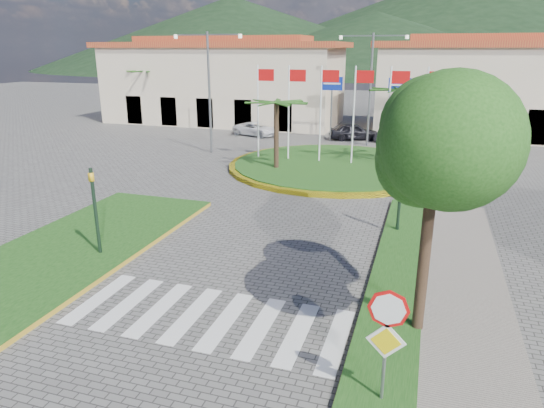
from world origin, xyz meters
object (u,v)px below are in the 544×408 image
(deciduous_tree, at_px, (438,132))
(car_dark_a, at_px, (354,132))
(roundabout_island, at_px, (333,165))
(car_dark_b, at_px, (397,137))
(stop_sign, at_px, (387,330))
(white_van, at_px, (255,129))

(deciduous_tree, bearing_deg, car_dark_a, 102.16)
(roundabout_island, distance_m, car_dark_a, 10.07)
(deciduous_tree, xyz_separation_m, car_dark_b, (-2.43, 26.17, -4.64))
(roundabout_island, height_order, car_dark_b, roundabout_island)
(stop_sign, height_order, car_dark_a, stop_sign)
(stop_sign, distance_m, white_van, 32.38)
(white_van, bearing_deg, roundabout_island, -120.68)
(car_dark_a, bearing_deg, white_van, 74.55)
(roundabout_island, xyz_separation_m, car_dark_b, (3.06, 9.17, 0.37))
(white_van, height_order, car_dark_b, white_van)
(deciduous_tree, bearing_deg, white_van, 117.76)
(white_van, bearing_deg, stop_sign, -138.09)
(white_van, relative_size, car_dark_a, 1.01)
(car_dark_b, bearing_deg, stop_sign, -162.12)
(roundabout_island, xyz_separation_m, stop_sign, (4.90, -20.04, 1.62))
(roundabout_island, relative_size, white_van, 3.26)
(white_van, bearing_deg, car_dark_a, -68.15)
(roundabout_island, xyz_separation_m, white_van, (-8.43, 9.45, 0.37))
(stop_sign, bearing_deg, deciduous_tree, 78.82)
(car_dark_a, bearing_deg, roundabout_island, 162.20)
(roundabout_island, height_order, deciduous_tree, deciduous_tree)
(white_van, bearing_deg, car_dark_b, -73.78)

